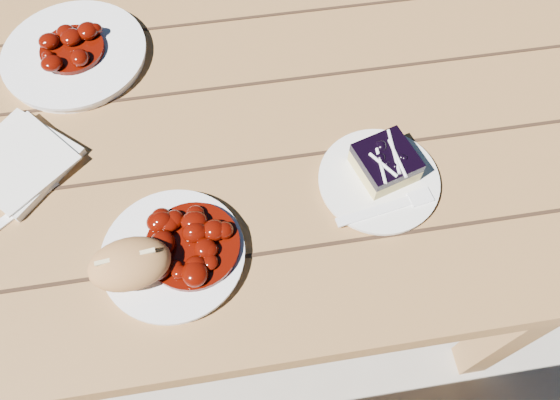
{
  "coord_description": "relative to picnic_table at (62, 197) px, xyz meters",
  "views": [
    {
      "loc": [
        0.33,
        -0.55,
        1.5
      ],
      "look_at": [
        0.39,
        -0.19,
        0.81
      ],
      "focal_mm": 35.0,
      "sensor_mm": 36.0,
      "label": 1
    }
  ],
  "objects": [
    {
      "name": "goulash_stew",
      "position": [
        0.26,
        -0.22,
        0.2
      ],
      "size": [
        0.14,
        0.14,
        0.04
      ],
      "primitive_type": null,
      "color": "#510A02",
      "rests_on": "main_plate"
    },
    {
      "name": "main_plate",
      "position": [
        0.23,
        -0.23,
        0.17
      ],
      "size": [
        0.2,
        0.2,
        0.02
      ],
      "primitive_type": "cylinder",
      "color": "white",
      "rests_on": "picnic_table"
    },
    {
      "name": "ground",
      "position": [
        0.0,
        0.0,
        -0.59
      ],
      "size": [
        60.0,
        60.0,
        0.0
      ],
      "primitive_type": "plane",
      "color": "#A29D93",
      "rests_on": "ground"
    },
    {
      "name": "napkin_stack",
      "position": [
        -0.01,
        -0.03,
        0.17
      ],
      "size": [
        0.21,
        0.21,
        0.01
      ],
      "primitive_type": "cube",
      "rotation": [
        0.0,
        0.0,
        0.84
      ],
      "color": "white",
      "rests_on": "picnic_table"
    },
    {
      "name": "picnic_table",
      "position": [
        0.0,
        0.0,
        0.0
      ],
      "size": [
        2.0,
        1.55,
        0.75
      ],
      "color": "brown",
      "rests_on": "ground"
    },
    {
      "name": "dessert_plate",
      "position": [
        0.55,
        -0.15,
        0.17
      ],
      "size": [
        0.18,
        0.18,
        0.01
      ],
      "primitive_type": "cylinder",
      "color": "white",
      "rests_on": "picnic_table"
    },
    {
      "name": "fork_table",
      "position": [
        0.0,
        -0.11,
        0.16
      ],
      "size": [
        0.14,
        0.12,
        0.0
      ],
      "primitive_type": null,
      "rotation": [
        0.0,
        0.0,
        2.23
      ],
      "color": "white",
      "rests_on": "picnic_table"
    },
    {
      "name": "second_plate",
      "position": [
        0.08,
        0.19,
        0.17
      ],
      "size": [
        0.25,
        0.25,
        0.02
      ],
      "primitive_type": "cylinder",
      "color": "white",
      "rests_on": "picnic_table"
    },
    {
      "name": "blueberry_cake",
      "position": [
        0.56,
        -0.13,
        0.19
      ],
      "size": [
        0.1,
        0.1,
        0.05
      ],
      "rotation": [
        0.0,
        0.0,
        0.29
      ],
      "color": "#DFCC79",
      "rests_on": "dessert_plate"
    },
    {
      "name": "second_stew",
      "position": [
        0.08,
        0.19,
        0.2
      ],
      "size": [
        0.11,
        0.11,
        0.04
      ],
      "primitive_type": null,
      "color": "#510A02",
      "rests_on": "second_plate"
    },
    {
      "name": "bread_roll",
      "position": [
        0.17,
        -0.25,
        0.21
      ],
      "size": [
        0.12,
        0.09,
        0.06
      ],
      "primitive_type": "ellipsoid",
      "rotation": [
        0.0,
        0.0,
        0.1
      ],
      "color": "#B47C45",
      "rests_on": "main_plate"
    },
    {
      "name": "fork_dessert",
      "position": [
        0.53,
        -0.2,
        0.17
      ],
      "size": [
        0.16,
        0.05,
        0.0
      ],
      "primitive_type": null,
      "rotation": [
        0.0,
        0.0,
        -1.4
      ],
      "color": "white",
      "rests_on": "dessert_plate"
    }
  ]
}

